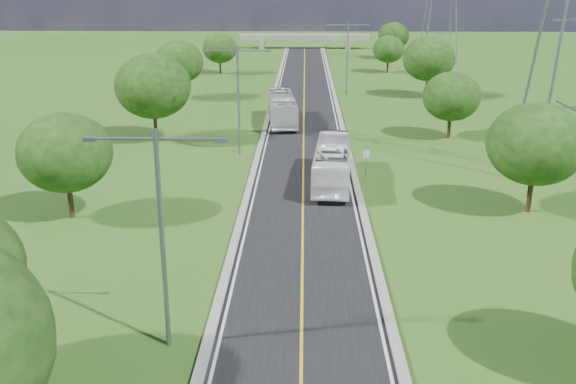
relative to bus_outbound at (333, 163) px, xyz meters
The scene contains 20 objects.
ground 23.89m from the bus_outbound, 95.70° to the left, with size 260.00×260.00×0.00m, color #2F5919.
road 29.85m from the bus_outbound, 94.55° to the left, with size 8.00×150.00×0.06m, color black.
curb_left 30.48m from the bus_outbound, 102.55° to the left, with size 0.50×150.00×0.22m, color gray.
curb_right 29.81m from the bus_outbound, 86.37° to the left, with size 0.50×150.00×0.22m, color gray.
speed_limit_sign 3.30m from the bus_outbound, 30.87° to the left, with size 0.55×0.09×2.40m.
overpass 103.74m from the bus_outbound, 91.31° to the left, with size 30.00×3.00×3.20m.
streetlight_near_left 26.04m from the bus_outbound, 109.00° to the right, with size 5.90×0.25×10.00m.
streetlight_mid_left 12.80m from the bus_outbound, 133.85° to the left, with size 5.90×0.25×10.00m.
streetlight_far_right 42.08m from the bus_outbound, 85.02° to the left, with size 5.90×0.25×10.00m.
tree_lb 20.36m from the bus_outbound, 155.70° to the right, with size 6.30×6.30×7.33m.
tree_lc 22.46m from the bus_outbound, 141.71° to the left, with size 7.56×7.56×8.79m.
tree_ld 42.52m from the bus_outbound, 117.18° to the left, with size 6.72×6.72×7.82m.
tree_le 64.03m from the bus_outbound, 105.29° to the left, with size 5.88×5.88×6.84m.
tree_rb 15.36m from the bus_outbound, 24.77° to the right, with size 6.72×6.72×7.82m.
tree_rc 20.33m from the bus_outbound, 51.19° to the left, with size 5.88×5.88×6.84m.
tree_rd 42.47m from the bus_outbound, 69.77° to the left, with size 7.14×7.14×8.30m.
tree_re 64.90m from the bus_outbound, 79.22° to the left, with size 5.46×5.46×6.35m.
tree_rf 85.21m from the bus_outbound, 79.42° to the left, with size 6.30×6.30×7.33m.
bus_outbound is the anchor object (origin of this frame).
bus_inbound 22.96m from the bus_outbound, 102.19° to the left, with size 2.78×11.87×3.31m, color silver.
Camera 1 is at (0.04, -13.20, 15.81)m, focal length 40.00 mm.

